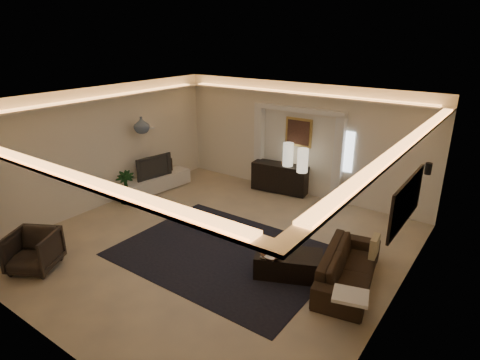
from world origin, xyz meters
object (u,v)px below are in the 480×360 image
Objects in this scene: coffee_table at (288,264)px; console at (280,178)px; sofa at (349,267)px; armchair at (33,251)px.

console is at bearing 98.57° from coffee_table.
coffee_table is at bearing 100.42° from sofa.
console reaches higher than sofa.
sofa is at bearing -2.56° from coffee_table.
armchair reaches higher than sofa.
coffee_table is 1.44× the size of armchair.
sofa is at bearing 1.82° from armchair.
coffee_table is at bearing 4.00° from armchair.
console is at bearing 44.52° from armchair.
console is 3.98m from coffee_table.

